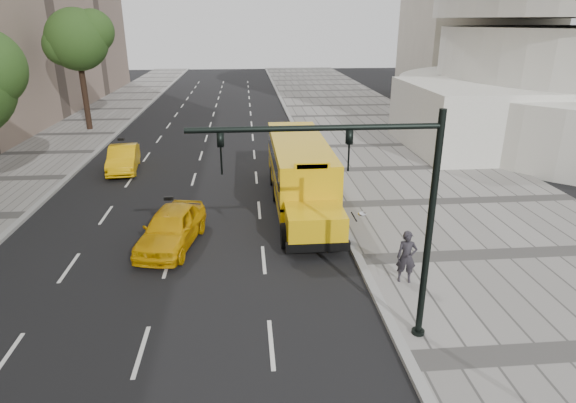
{
  "coord_description": "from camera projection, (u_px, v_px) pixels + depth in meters",
  "views": [
    {
      "loc": [
        1.99,
        -20.97,
        8.34
      ],
      "look_at": [
        3.5,
        -4.0,
        1.9
      ],
      "focal_mm": 30.0,
      "sensor_mm": 36.0,
      "label": 1
    }
  ],
  "objects": [
    {
      "name": "ground",
      "position": [
        205.0,
        212.0,
        22.32
      ],
      "size": [
        140.0,
        140.0,
        0.0
      ],
      "primitive_type": "plane",
      "color": "black",
      "rests_on": "ground"
    },
    {
      "name": "sidewalk_museum",
      "position": [
        455.0,
        202.0,
        23.29
      ],
      "size": [
        12.0,
        140.0,
        0.15
      ],
      "primitive_type": "cube",
      "color": "gray",
      "rests_on": "ground"
    },
    {
      "name": "curb_museum",
      "position": [
        333.0,
        206.0,
        22.79
      ],
      "size": [
        0.3,
        140.0,
        0.15
      ],
      "primitive_type": "cube",
      "color": "gray",
      "rests_on": "ground"
    },
    {
      "name": "curb_far",
      "position": [
        26.0,
        216.0,
        21.63
      ],
      "size": [
        0.3,
        140.0,
        0.15
      ],
      "primitive_type": "cube",
      "color": "gray",
      "rests_on": "ground"
    },
    {
      "name": "tree_c",
      "position": [
        78.0,
        39.0,
        36.24
      ],
      "size": [
        5.17,
        4.59,
        9.27
      ],
      "color": "black",
      "rests_on": "ground"
    },
    {
      "name": "school_bus",
      "position": [
        300.0,
        168.0,
        22.88
      ],
      "size": [
        2.96,
        11.56,
        3.19
      ],
      "color": "#E7B10C",
      "rests_on": "ground"
    },
    {
      "name": "taxi_near",
      "position": [
        171.0,
        228.0,
        18.69
      ],
      "size": [
        2.67,
        4.81,
        1.55
      ],
      "primitive_type": "imported",
      "rotation": [
        0.0,
        0.0,
        -0.2
      ],
      "color": "#DC9F07",
      "rests_on": "ground"
    },
    {
      "name": "taxi_far",
      "position": [
        123.0,
        159.0,
        28.19
      ],
      "size": [
        2.07,
        4.59,
        1.46
      ],
      "primitive_type": "imported",
      "rotation": [
        0.0,
        0.0,
        0.12
      ],
      "color": "#DC9F07",
      "rests_on": "ground"
    },
    {
      "name": "pedestrian",
      "position": [
        407.0,
        257.0,
        15.8
      ],
      "size": [
        0.73,
        0.56,
        1.79
      ],
      "primitive_type": "imported",
      "rotation": [
        0.0,
        0.0,
        -0.23
      ],
      "color": "#27242A",
      "rests_on": "sidewalk_museum"
    },
    {
      "name": "traffic_signal",
      "position": [
        378.0,
        203.0,
        11.91
      ],
      "size": [
        6.18,
        0.36,
        6.4
      ],
      "color": "black",
      "rests_on": "ground"
    }
  ]
}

